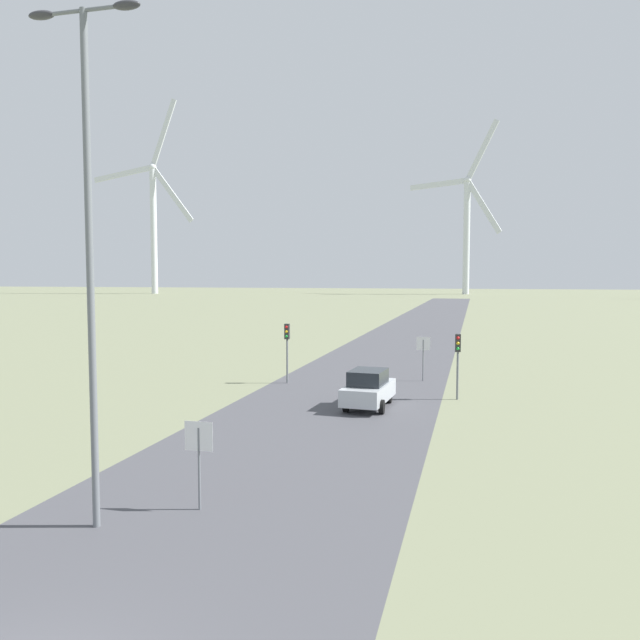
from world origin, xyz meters
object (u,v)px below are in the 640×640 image
Objects in this scene: wind_turbine_far_left at (153,213)px; wind_turbine_left at (467,222)px; traffic_light_post_near_right at (458,352)px; streetlamp at (89,219)px; stop_sign_far at (423,350)px; traffic_light_post_near_left at (287,340)px; stop_sign_near at (199,448)px; car_approaching at (368,389)px.

wind_turbine_left is (106.42, 18.53, -3.54)m from wind_turbine_far_left.
wind_turbine_far_left reaches higher than traffic_light_post_near_right.
streetlamp reaches higher than stop_sign_far.
streetlamp reaches higher than traffic_light_post_near_left.
stop_sign_near is at bearing -110.29° from traffic_light_post_near_right.
streetlamp is 3.63× the size of traffic_light_post_near_left.
car_approaching is (-4.06, -3.00, -1.54)m from traffic_light_post_near_right.
traffic_light_post_near_right is (8.30, 18.64, -5.20)m from streetlamp.
traffic_light_post_near_left is 193.60m from wind_turbine_far_left.
car_approaching is 0.07× the size of wind_turbine_left.
traffic_light_post_near_right reaches higher than stop_sign_near.
streetlamp is 212.03m from wind_turbine_far_left.
stop_sign_far reaches higher than stop_sign_near.
wind_turbine_left is (7.17, 182.80, 21.91)m from traffic_light_post_near_left.
stop_sign_near is 0.72× the size of traffic_light_post_near_right.
car_approaching is (2.21, 13.97, -0.77)m from stop_sign_near.
wind_turbine_far_left reaches higher than traffic_light_post_near_left.
stop_sign_near is 0.57× the size of car_approaching.
stop_sign_far reaches higher than car_approaching.
wind_turbine_left is at bearing 90.82° from traffic_light_post_near_right.
stop_sign_far is 0.79× the size of traffic_light_post_near_right.
car_approaching is at bearing -143.58° from traffic_light_post_near_right.
wind_turbine_far_left is at bearing 121.73° from car_approaching.
stop_sign_far is at bearing 79.48° from stop_sign_near.
traffic_light_post_near_left is 10.13m from traffic_light_post_near_right.
wind_turbine_far_left is at bearing -170.12° from wind_turbine_left.
stop_sign_near is 14.17m from car_approaching.
stop_sign_far is 5.67m from traffic_light_post_near_right.
stop_sign_far is at bearing 19.24° from traffic_light_post_near_left.
wind_turbine_left reaches higher than traffic_light_post_near_left.
traffic_light_post_near_left is 1.04× the size of traffic_light_post_near_right.
traffic_light_post_near_left reaches higher than stop_sign_far.
streetlamp is 21.83m from traffic_light_post_near_left.
stop_sign_near is 0.69× the size of traffic_light_post_near_left.
traffic_light_post_near_left is at bearing -160.76° from stop_sign_far.
wind_turbine_far_left reaches higher than streetlamp.
wind_turbine_far_left reaches higher than stop_sign_near.
wind_turbine_left is at bearing 88.41° from streetlamp.
traffic_light_post_near_left is (-1.51, 21.18, -5.09)m from streetlamp.
stop_sign_far is 181.54m from wind_turbine_left.
wind_turbine_far_left is at bearing 123.49° from stop_sign_far.
wind_turbine_left reaches higher than streetlamp.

